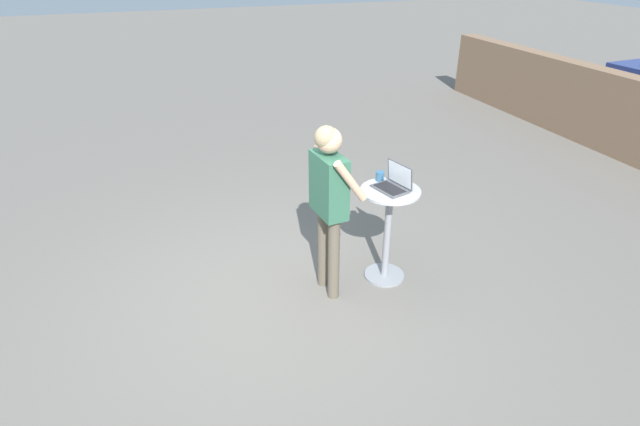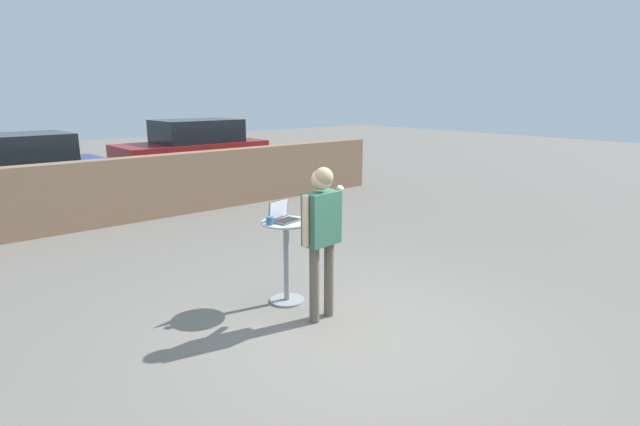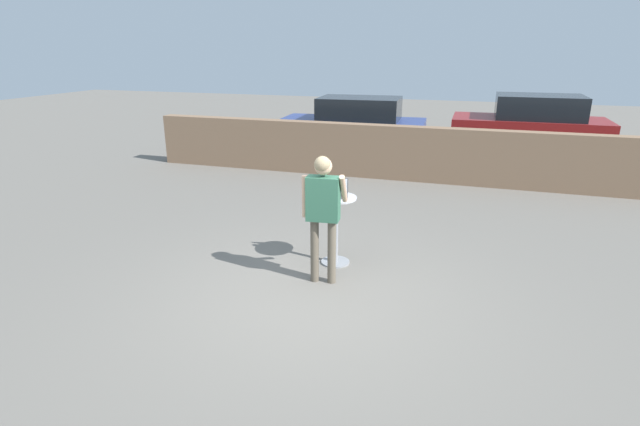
{
  "view_description": "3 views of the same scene",
  "coord_description": "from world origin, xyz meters",
  "px_view_note": "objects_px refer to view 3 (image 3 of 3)",
  "views": [
    {
      "loc": [
        3.75,
        -0.91,
        3.05
      ],
      "look_at": [
        -0.06,
        0.48,
        0.85
      ],
      "focal_mm": 28.0,
      "sensor_mm": 36.0,
      "label": 1
    },
    {
      "loc": [
        -3.33,
        -3.36,
        2.45
      ],
      "look_at": [
        0.02,
        0.59,
        1.2
      ],
      "focal_mm": 28.0,
      "sensor_mm": 36.0,
      "label": 2
    },
    {
      "loc": [
        1.81,
        -5.19,
        2.98
      ],
      "look_at": [
        -0.01,
        0.45,
        0.99
      ],
      "focal_mm": 28.0,
      "sensor_mm": 36.0,
      "label": 3
    }
  ],
  "objects_px": {
    "cafe_table": "(336,223)",
    "coffee_mug": "(321,192)",
    "parked_car_further_down": "(531,126)",
    "parked_car_near_street": "(354,125)",
    "standing_person": "(323,203)",
    "laptop": "(336,192)"
  },
  "relations": [
    {
      "from": "laptop",
      "to": "standing_person",
      "type": "distance_m",
      "value": 0.67
    },
    {
      "from": "cafe_table",
      "to": "coffee_mug",
      "type": "relative_size",
      "value": 8.42
    },
    {
      "from": "parked_car_near_street",
      "to": "parked_car_further_down",
      "type": "relative_size",
      "value": 1.01
    },
    {
      "from": "coffee_mug",
      "to": "standing_person",
      "type": "height_order",
      "value": "standing_person"
    },
    {
      "from": "coffee_mug",
      "to": "standing_person",
      "type": "relative_size",
      "value": 0.07
    },
    {
      "from": "coffee_mug",
      "to": "parked_car_near_street",
      "type": "xyz_separation_m",
      "value": [
        -1.44,
        7.65,
        -0.23
      ]
    },
    {
      "from": "laptop",
      "to": "parked_car_further_down",
      "type": "xyz_separation_m",
      "value": [
        3.15,
        8.71,
        -0.18
      ]
    },
    {
      "from": "cafe_table",
      "to": "coffee_mug",
      "type": "xyz_separation_m",
      "value": [
        -0.22,
        -0.0,
        0.43
      ]
    },
    {
      "from": "laptop",
      "to": "coffee_mug",
      "type": "xyz_separation_m",
      "value": [
        -0.21,
        -0.04,
        -0.01
      ]
    },
    {
      "from": "coffee_mug",
      "to": "parked_car_further_down",
      "type": "height_order",
      "value": "parked_car_further_down"
    },
    {
      "from": "parked_car_near_street",
      "to": "standing_person",
      "type": "bearing_deg",
      "value": -78.55
    },
    {
      "from": "coffee_mug",
      "to": "standing_person",
      "type": "distance_m",
      "value": 0.67
    },
    {
      "from": "cafe_table",
      "to": "laptop",
      "type": "distance_m",
      "value": 0.44
    },
    {
      "from": "coffee_mug",
      "to": "cafe_table",
      "type": "bearing_deg",
      "value": 0.79
    },
    {
      "from": "standing_person",
      "to": "parked_car_further_down",
      "type": "height_order",
      "value": "parked_car_further_down"
    },
    {
      "from": "coffee_mug",
      "to": "parked_car_further_down",
      "type": "bearing_deg",
      "value": 68.94
    },
    {
      "from": "parked_car_further_down",
      "to": "parked_car_near_street",
      "type": "bearing_deg",
      "value": -167.12
    },
    {
      "from": "coffee_mug",
      "to": "parked_car_near_street",
      "type": "relative_size",
      "value": 0.03
    },
    {
      "from": "laptop",
      "to": "parked_car_further_down",
      "type": "distance_m",
      "value": 9.26
    },
    {
      "from": "cafe_table",
      "to": "coffee_mug",
      "type": "bearing_deg",
      "value": -179.21
    },
    {
      "from": "cafe_table",
      "to": "standing_person",
      "type": "bearing_deg",
      "value": -88.94
    },
    {
      "from": "coffee_mug",
      "to": "laptop",
      "type": "bearing_deg",
      "value": 9.71
    }
  ]
}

